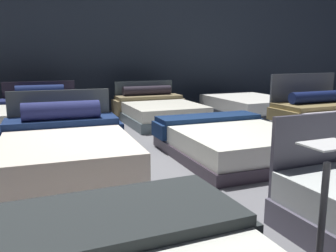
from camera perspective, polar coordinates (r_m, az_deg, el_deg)
The scene contains 8 objects.
ground_plane at distance 4.64m, azimuth -2.54°, elevation -6.17°, with size 18.00×18.00×0.02m, color slate.
showroom_back_wall at distance 9.02m, azimuth -13.31°, elevation 13.32°, with size 18.00×0.06×3.50m, color #333D4C.
bed_5 at distance 4.30m, azimuth -15.98°, elevation -4.07°, with size 1.61×2.16×0.91m.
bed_6 at distance 5.02m, azimuth 10.15°, elevation -2.46°, with size 1.72×2.05×0.46m.
bed_9 at distance 7.02m, azimuth -19.44°, elevation 1.47°, with size 1.59×2.07×0.85m.
bed_10 at distance 7.55m, azimuth -1.62°, elevation 2.52°, with size 1.59×2.13×0.79m.
bed_11 at distance 8.54m, azimuth 12.78°, elevation 3.11°, with size 1.59×2.10×0.43m.
price_sign at distance 2.29m, azimuth 23.17°, elevation -16.49°, with size 0.28×0.24×0.91m.
Camera 1 is at (-1.51, -4.16, 1.38)m, focal length 38.10 mm.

